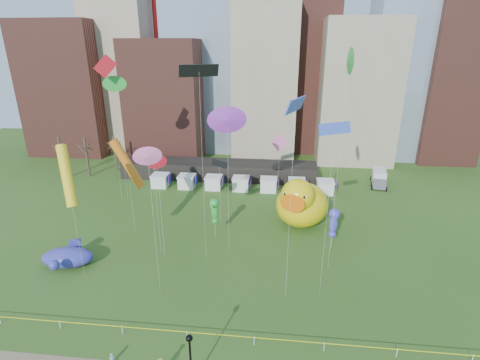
# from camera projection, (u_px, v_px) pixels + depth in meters

# --- Properties ---
(ground) EXTENTS (160.00, 160.00, 0.00)m
(ground) POSITION_uv_depth(u_px,v_px,m) (187.00, 339.00, 32.21)
(ground) COLOR #2F4E18
(ground) RESTS_ON ground
(skyline) EXTENTS (101.00, 23.00, 68.00)m
(skyline) POSITION_uv_depth(u_px,v_px,m) (258.00, 61.00, 81.36)
(skyline) COLOR brown
(skyline) RESTS_ON ground
(pavilion) EXTENTS (38.00, 6.00, 3.20)m
(pavilion) POSITION_uv_depth(u_px,v_px,m) (219.00, 170.00, 71.18)
(pavilion) COLOR black
(pavilion) RESTS_ON ground
(vendor_tents) EXTENTS (33.24, 2.80, 2.40)m
(vendor_tents) POSITION_uv_depth(u_px,v_px,m) (241.00, 184.00, 65.26)
(vendor_tents) COLOR white
(vendor_tents) RESTS_ON ground
(bare_trees) EXTENTS (8.44, 6.44, 8.50)m
(bare_trees) POSITION_uv_depth(u_px,v_px,m) (88.00, 156.00, 71.63)
(bare_trees) COLOR #382B21
(bare_trees) RESTS_ON ground
(caution_tape) EXTENTS (50.00, 0.06, 0.90)m
(caution_tape) POSITION_uv_depth(u_px,v_px,m) (187.00, 333.00, 31.98)
(caution_tape) COLOR white
(caution_tape) RESTS_ON ground
(big_duck) EXTENTS (9.78, 11.16, 7.85)m
(big_duck) POSITION_uv_depth(u_px,v_px,m) (301.00, 203.00, 51.38)
(big_duck) COLOR yellow
(big_duck) RESTS_ON ground
(small_duck) EXTENTS (2.91, 3.96, 3.07)m
(small_duck) POSITION_uv_depth(u_px,v_px,m) (309.00, 209.00, 54.67)
(small_duck) COLOR white
(small_duck) RESTS_ON ground
(seahorse_green) EXTENTS (1.45, 1.70, 5.70)m
(seahorse_green) POSITION_uv_depth(u_px,v_px,m) (215.00, 209.00, 47.99)
(seahorse_green) COLOR silver
(seahorse_green) RESTS_ON ground
(seahorse_purple) EXTENTS (1.45, 1.77, 5.70)m
(seahorse_purple) POSITION_uv_depth(u_px,v_px,m) (334.00, 221.00, 45.09)
(seahorse_purple) COLOR silver
(seahorse_purple) RESTS_ON ground
(whale_inflatable) EXTENTS (6.32, 7.74, 2.64)m
(whale_inflatable) POSITION_uv_depth(u_px,v_px,m) (68.00, 256.00, 42.74)
(whale_inflatable) COLOR #4A3DA7
(whale_inflatable) RESTS_ON ground
(lamppost) EXTENTS (0.52, 0.52, 4.99)m
(lamppost) POSITION_uv_depth(u_px,v_px,m) (190.00, 355.00, 26.79)
(lamppost) COLOR black
(lamppost) RESTS_ON footpath
(box_truck) EXTENTS (3.55, 6.78, 2.74)m
(box_truck) POSITION_uv_depth(u_px,v_px,m) (379.00, 178.00, 67.59)
(box_truck) COLOR silver
(box_truck) RESTS_ON ground
(toddler) EXTENTS (0.41, 0.36, 0.97)m
(toddler) POSITION_uv_depth(u_px,v_px,m) (112.00, 358.00, 29.61)
(toddler) COLOR white
(toddler) RESTS_ON footpath
(kite_0) EXTENTS (2.92, 1.86, 23.50)m
(kite_0) POSITION_uv_depth(u_px,v_px,m) (106.00, 69.00, 52.66)
(kite_0) COLOR silver
(kite_0) RESTS_ON ground
(kite_1) EXTENTS (1.72, 0.95, 15.93)m
(kite_1) POSITION_uv_depth(u_px,v_px,m) (148.00, 157.00, 33.22)
(kite_1) COLOR silver
(kite_1) RESTS_ON ground
(kite_2) EXTENTS (3.94, 2.39, 22.85)m
(kite_2) POSITION_uv_depth(u_px,v_px,m) (199.00, 72.00, 36.82)
(kite_2) COLOR silver
(kite_2) RESTS_ON ground
(kite_3) EXTENTS (0.33, 2.56, 24.49)m
(kite_3) POSITION_uv_depth(u_px,v_px,m) (349.00, 61.00, 34.57)
(kite_3) COLOR silver
(kite_3) RESTS_ON ground
(kite_4) EXTENTS (2.99, 3.64, 15.34)m
(kite_4) POSITION_uv_depth(u_px,v_px,m) (67.00, 176.00, 36.57)
(kite_4) COLOR silver
(kite_4) RESTS_ON ground
(kite_5) EXTENTS (1.92, 3.96, 20.49)m
(kite_5) POSITION_uv_depth(u_px,v_px,m) (296.00, 106.00, 30.67)
(kite_5) COLOR silver
(kite_5) RESTS_ON ground
(kite_6) EXTENTS (4.27, 1.90, 13.36)m
(kite_6) POSITION_uv_depth(u_px,v_px,m) (127.00, 164.00, 47.94)
(kite_6) COLOR silver
(kite_6) RESTS_ON ground
(kite_7) EXTENTS (2.99, 1.23, 18.34)m
(kite_7) POSITION_uv_depth(u_px,v_px,m) (227.00, 120.00, 40.12)
(kite_7) COLOR silver
(kite_7) RESTS_ON ground
(kite_8) EXTENTS (1.34, 1.11, 13.10)m
(kite_8) POSITION_uv_depth(u_px,v_px,m) (157.00, 162.00, 40.57)
(kite_8) COLOR silver
(kite_8) RESTS_ON ground
(kite_9) EXTENTS (2.73, 1.42, 12.16)m
(kite_9) POSITION_uv_depth(u_px,v_px,m) (280.00, 143.00, 55.82)
(kite_9) COLOR silver
(kite_9) RESTS_ON ground
(kite_10) EXTENTS (2.58, 2.03, 9.51)m
(kite_10) POSITION_uv_depth(u_px,v_px,m) (220.00, 164.00, 50.57)
(kite_10) COLOR silver
(kite_10) RESTS_ON ground
(kite_11) EXTENTS (2.34, 1.07, 20.32)m
(kite_11) POSITION_uv_depth(u_px,v_px,m) (115.00, 84.00, 55.36)
(kite_11) COLOR silver
(kite_11) RESTS_ON ground
(kite_12) EXTENTS (2.01, 0.35, 13.12)m
(kite_12) POSITION_uv_depth(u_px,v_px,m) (153.00, 164.00, 41.70)
(kite_12) COLOR silver
(kite_12) RESTS_ON ground
(kite_13) EXTENTS (3.15, 2.06, 18.21)m
(kite_13) POSITION_uv_depth(u_px,v_px,m) (335.00, 129.00, 32.09)
(kite_13) COLOR silver
(kite_13) RESTS_ON ground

